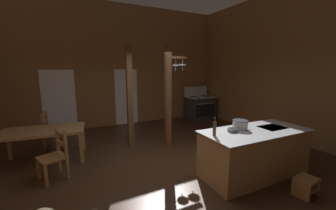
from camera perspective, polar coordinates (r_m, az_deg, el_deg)
The scene contains 16 objects.
ground_plane at distance 4.57m, azimuth -2.26°, elevation -17.77°, with size 8.97×8.55×0.10m, color #382316.
wall_back at distance 7.81m, azimuth -14.82°, elevation 10.40°, with size 8.97×0.14×4.34m, color brown.
wall_right at distance 6.90m, azimuth 31.23°, elevation 9.36°, with size 0.14×8.55×4.34m, color brown.
glazed_door_back_left at distance 7.62m, azimuth -27.90°, elevation 0.92°, with size 1.00×0.01×2.05m, color white.
glazed_panel_back_right at distance 7.90m, azimuth -11.44°, elevation 2.19°, with size 0.84×0.01×2.05m, color white.
kitchen_island at distance 4.49m, azimuth 22.70°, elevation -12.02°, with size 2.18×1.01×0.91m.
stove_range at distance 8.74m, azimuth 8.88°, elevation -0.59°, with size 1.16×0.84×1.32m.
support_post_with_pot_rack at distance 5.48m, azimuth 0.28°, elevation 3.33°, with size 0.61×0.20×2.69m.
support_post_center at distance 5.56m, azimuth -10.59°, elevation 2.27°, with size 0.14×0.14×2.69m.
step_stool at distance 4.33m, azimuth 33.83°, elevation -17.93°, with size 0.39×0.31×0.30m.
dining_table at distance 5.43m, azimuth -31.24°, elevation -6.76°, with size 1.80×1.11×0.74m.
ladderback_chair_near_window at distance 4.57m, azimuth -28.83°, elevation -12.18°, with size 0.57×0.57×0.95m.
ladderback_chair_by_post at distance 6.36m, azimuth -29.65°, elevation -6.17°, with size 0.51×0.51×0.95m.
stockpot_on_counter at distance 4.29m, azimuth 19.36°, elevation -5.15°, with size 0.37×0.30×0.18m.
mixing_bowl_on_counter at distance 4.09m, azimuth 17.36°, elevation -6.61°, with size 0.18×0.18×0.07m.
bottle_tall_on_counter at distance 3.74m, azimuth 12.75°, elevation -6.33°, with size 0.06×0.06×0.34m.
Camera 1 is at (-1.68, -3.68, 2.09)m, focal length 22.01 mm.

